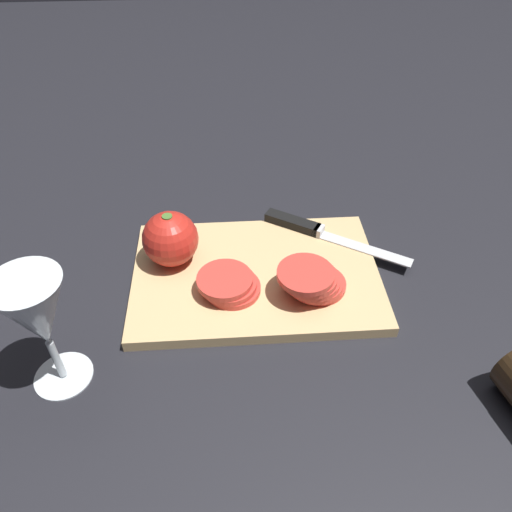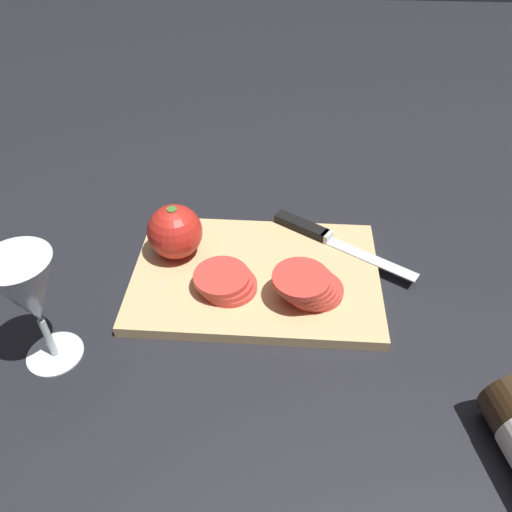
# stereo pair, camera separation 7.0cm
# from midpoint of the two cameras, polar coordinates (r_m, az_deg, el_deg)

# --- Properties ---
(ground_plane) EXTENTS (3.00, 3.00, 0.00)m
(ground_plane) POSITION_cam_midpoint_polar(r_m,az_deg,el_deg) (0.71, -3.15, -4.62)
(ground_plane) COLOR black
(cutting_board) EXTENTS (0.35, 0.24, 0.02)m
(cutting_board) POSITION_cam_midpoint_polar(r_m,az_deg,el_deg) (0.72, 2.76, -2.39)
(cutting_board) COLOR tan
(cutting_board) RESTS_ON ground_plane
(wine_glass) EXTENTS (0.08, 0.08, 0.16)m
(wine_glass) POSITION_cam_midpoint_polar(r_m,az_deg,el_deg) (0.60, -21.48, -4.36)
(wine_glass) COLOR silver
(wine_glass) RESTS_ON ground_plane
(whole_tomato) EXTENTS (0.08, 0.08, 0.08)m
(whole_tomato) POSITION_cam_midpoint_polar(r_m,az_deg,el_deg) (0.73, -6.56, 2.66)
(whole_tomato) COLOR red
(whole_tomato) RESTS_ON cutting_board
(knife) EXTENTS (0.21, 0.14, 0.01)m
(knife) POSITION_cam_midpoint_polar(r_m,az_deg,el_deg) (0.79, 9.24, 2.63)
(knife) COLOR silver
(knife) RESTS_ON cutting_board
(tomato_slice_stack_near) EXTENTS (0.10, 0.09, 0.04)m
(tomato_slice_stack_near) POSITION_cam_midpoint_polar(r_m,az_deg,el_deg) (0.68, 8.96, -3.44)
(tomato_slice_stack_near) COLOR #D63D33
(tomato_slice_stack_near) RESTS_ON cutting_board
(tomato_slice_stack_far) EXTENTS (0.09, 0.08, 0.03)m
(tomato_slice_stack_far) POSITION_cam_midpoint_polar(r_m,az_deg,el_deg) (0.68, -0.62, -3.15)
(tomato_slice_stack_far) COLOR #D63D33
(tomato_slice_stack_far) RESTS_ON cutting_board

